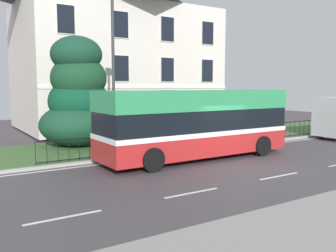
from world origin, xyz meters
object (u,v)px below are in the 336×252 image
single_decker_bus (197,123)px  litter_bin (267,129)px  georgian_townhouse (116,58)px  evergreen_tree (78,99)px  street_lamp_post (113,60)px

single_decker_bus → litter_bin: single_decker_bus is taller
georgian_townhouse → evergreen_tree: 10.18m
single_decker_bus → street_lamp_post: 4.81m
street_lamp_post → georgian_townhouse: bearing=65.4°
evergreen_tree → single_decker_bus: (3.58, -5.82, -0.98)m
street_lamp_post → litter_bin: street_lamp_post is taller
evergreen_tree → single_decker_bus: evergreen_tree is taller
georgian_townhouse → single_decker_bus: georgian_townhouse is taller
evergreen_tree → litter_bin: 11.49m
evergreen_tree → street_lamp_post: size_ratio=0.75×
evergreen_tree → single_decker_bus: bearing=-58.4°
litter_bin → evergreen_tree: bearing=162.3°
evergreen_tree → georgian_townhouse: bearing=54.0°
evergreen_tree → single_decker_bus: size_ratio=0.63×
single_decker_bus → litter_bin: (7.21, 2.38, -0.98)m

